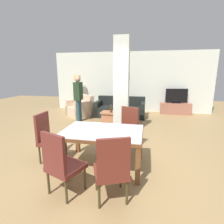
{
  "coord_description": "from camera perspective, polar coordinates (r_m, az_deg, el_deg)",
  "views": [
    {
      "loc": [
        0.8,
        -3.03,
        1.79
      ],
      "look_at": [
        0.0,
        0.92,
        0.87
      ],
      "focal_mm": 28.0,
      "sensor_mm": 36.0,
      "label": 1
    }
  ],
  "objects": [
    {
      "name": "floor_lamp",
      "position": [
        8.28,
        -11.29,
        9.75
      ],
      "size": [
        0.31,
        0.31,
        1.65
      ],
      "color": "#B7B7BC",
      "rests_on": "ground_plane"
    },
    {
      "name": "coffee_table",
      "position": [
        6.28,
        0.04,
        -1.73
      ],
      "size": [
        0.78,
        0.52,
        0.41
      ],
      "color": "#A86B48",
      "rests_on": "ground_plane"
    },
    {
      "name": "tv_screen",
      "position": [
        8.03,
        20.29,
        4.9
      ],
      "size": [
        0.92,
        0.25,
        0.62
      ],
      "rotation": [
        0.0,
        0.0,
        3.29
      ],
      "color": "black",
      "rests_on": "tv_stand"
    },
    {
      "name": "standing_person",
      "position": [
        6.48,
        -10.92,
        5.24
      ],
      "size": [
        0.23,
        0.38,
        1.66
      ],
      "rotation": [
        0.0,
        0.0,
        -1.56
      ],
      "color": "#2B4956",
      "rests_on": "ground_plane"
    },
    {
      "name": "armchair",
      "position": [
        7.42,
        -10.15,
        1.02
      ],
      "size": [
        1.26,
        1.25,
        0.85
      ],
      "rotation": [
        0.0,
        0.0,
        2.44
      ],
      "color": "beige",
      "rests_on": "ground_plane"
    },
    {
      "name": "tv_stand",
      "position": [
        8.12,
        19.99,
        1.09
      ],
      "size": [
        1.27,
        0.4,
        0.49
      ],
      "color": "#A16350",
      "rests_on": "ground_plane"
    },
    {
      "name": "back_wall",
      "position": [
        8.21,
        5.9,
        9.72
      ],
      "size": [
        7.2,
        0.09,
        2.7
      ],
      "color": "silver",
      "rests_on": "ground_plane"
    },
    {
      "name": "dining_chair_head_left",
      "position": [
        3.81,
        -20.05,
        -7.4
      ],
      "size": [
        0.46,
        0.46,
        0.99
      ],
      "rotation": [
        0.0,
        0.0,
        -1.57
      ],
      "color": "maroon",
      "rests_on": "ground_plane"
    },
    {
      "name": "dining_chair_near_left",
      "position": [
        2.71,
        -16.25,
        -15.59
      ],
      "size": [
        0.6,
        0.6,
        0.99
      ],
      "rotation": [
        0.0,
        0.0,
        -0.38
      ],
      "color": "maroon",
      "rests_on": "ground_plane"
    },
    {
      "name": "divider_pillar",
      "position": [
        4.77,
        3.06,
        7.55
      ],
      "size": [
        0.4,
        0.29,
        2.7
      ],
      "color": "silver",
      "rests_on": "ground_plane"
    },
    {
      "name": "ground_plane",
      "position": [
        3.61,
        -3.02,
        -16.91
      ],
      "size": [
        18.0,
        18.0,
        0.0
      ],
      "primitive_type": "plane",
      "color": "#9C7D4F"
    },
    {
      "name": "dining_table",
      "position": [
        3.36,
        -3.14,
        -8.31
      ],
      "size": [
        1.51,
        1.03,
        0.72
      ],
      "color": "brown",
      "rests_on": "ground_plane"
    },
    {
      "name": "dining_chair_far_right",
      "position": [
        4.13,
        4.98,
        -5.08
      ],
      "size": [
        0.6,
        0.6,
        0.99
      ],
      "rotation": [
        0.0,
        0.0,
        2.74
      ],
      "color": "maroon",
      "rests_on": "ground_plane"
    },
    {
      "name": "bottle",
      "position": [
        6.12,
        -0.34,
        0.82
      ],
      "size": [
        0.07,
        0.07,
        0.28
      ],
      "color": "#4C2D14",
      "rests_on": "coffee_table"
    },
    {
      "name": "dining_chair_near_right",
      "position": [
        2.49,
        -0.04,
        -17.74
      ],
      "size": [
        0.6,
        0.6,
        0.99
      ],
      "rotation": [
        0.0,
        0.0,
        0.38
      ],
      "color": "maroon",
      "rests_on": "ground_plane"
    },
    {
      "name": "sofa",
      "position": [
        7.21,
        2.72,
        0.75
      ],
      "size": [
        1.99,
        0.88,
        0.8
      ],
      "rotation": [
        0.0,
        0.0,
        3.14
      ],
      "color": "black",
      "rests_on": "ground_plane"
    }
  ]
}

